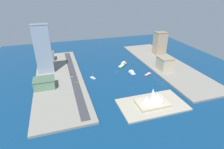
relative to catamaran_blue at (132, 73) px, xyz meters
name	(u,v)px	position (x,y,z in m)	size (l,w,h in m)	color
ground_plane	(116,71)	(22.18, -15.76, -1.73)	(440.00, 440.00, 0.00)	navy
quay_west	(165,64)	(-72.69, -15.76, -0.31)	(70.00, 240.00, 2.85)	gray
quay_east	(59,78)	(117.05, -15.76, -0.31)	(70.00, 240.00, 2.85)	gray
peninsula_point	(152,105)	(12.00, 90.99, -0.73)	(81.27, 46.80, 2.00)	#A89E89
road_strip	(73,76)	(94.79, -15.76, 1.19)	(10.44, 228.00, 0.15)	#38383D
catamaran_blue	(132,73)	(0.00, 0.00, 0.00)	(8.33, 16.49, 4.41)	blue
sailboat_small_white	(93,78)	(65.88, -2.11, -0.75)	(7.80, 9.73, 9.91)	white
tugboat_red	(148,74)	(-23.34, 12.93, -0.63)	(15.39, 8.39, 3.09)	red
ferry_green_doubledeck	(123,65)	(3.07, -35.17, 0.39)	(22.26, 22.08, 6.25)	#2D8C4C
apartment_midrise_tan	(160,43)	(-90.66, -67.34, 24.01)	(23.69, 19.76, 45.73)	tan
tower_tall_glass	(43,49)	(135.25, -44.44, 40.21)	(25.98, 15.00, 78.13)	#8C9EB2
office_block_beige	(165,64)	(-56.74, 7.24, 12.04)	(21.44, 24.90, 21.79)	#C6B793
terminal_long_green	(44,83)	(137.35, 10.21, 7.96)	(28.76, 23.00, 13.62)	slate
carpark_squat_concrete	(46,56)	(135.58, -99.91, 8.78)	(29.26, 19.27, 15.27)	gray
pickup_red	(71,74)	(97.73, -20.86, 2.05)	(1.93, 5.25, 1.58)	black
taxi_yellow_cab	(77,82)	(92.26, 8.10, 2.05)	(1.95, 4.93, 1.60)	black
van_white	(72,76)	(97.23, -13.19, 1.99)	(1.94, 5.16, 1.44)	black
traffic_light_waterfront	(74,63)	(88.08, -58.70, 5.46)	(0.36, 0.36, 6.50)	black
opera_landmark	(153,99)	(11.49, 90.99, 7.84)	(38.91, 25.59, 22.68)	#BCAD93
park_tree_cluster	(162,59)	(-73.11, -25.61, 6.45)	(16.45, 23.72, 8.83)	brown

